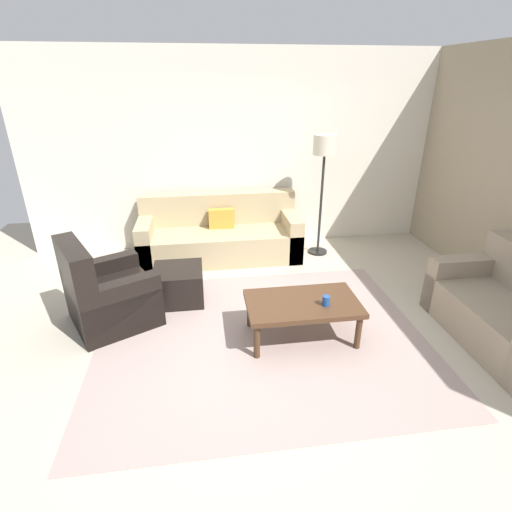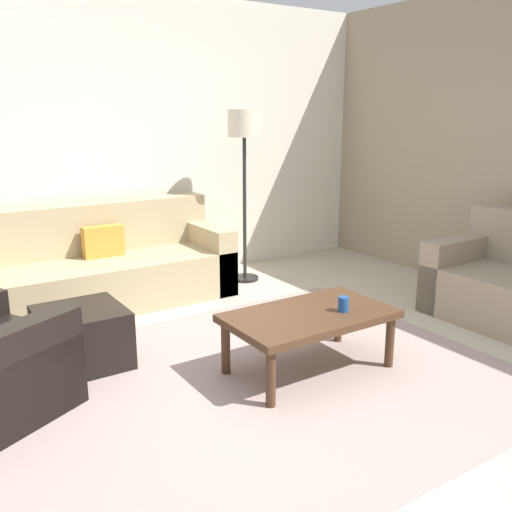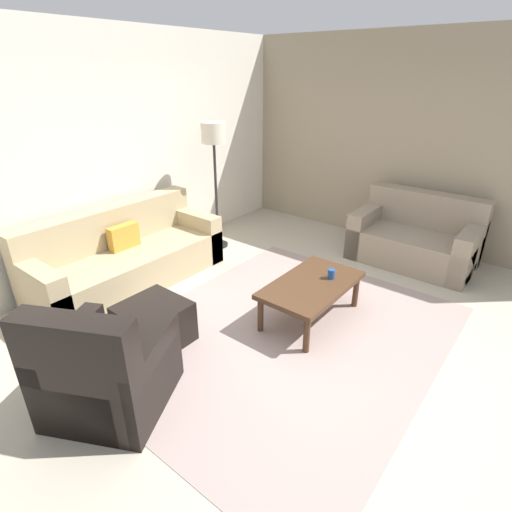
% 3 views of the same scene
% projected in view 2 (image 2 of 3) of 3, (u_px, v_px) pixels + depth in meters
% --- Properties ---
extents(ground_plane, '(8.00, 8.00, 0.00)m').
position_uv_depth(ground_plane, '(256.00, 383.00, 3.60)').
color(ground_plane, '#B2A893').
extents(rear_partition, '(6.00, 0.12, 2.80)m').
position_uv_depth(rear_partition, '(106.00, 143.00, 5.36)').
color(rear_partition, silver).
rests_on(rear_partition, ground_plane).
extents(area_rug, '(3.25, 2.66, 0.01)m').
position_uv_depth(area_rug, '(256.00, 382.00, 3.60)').
color(area_rug, gray).
rests_on(area_rug, ground_plane).
extents(couch_main, '(2.25, 0.87, 0.88)m').
position_uv_depth(couch_main, '(102.00, 270.00, 5.08)').
color(couch_main, tan).
rests_on(couch_main, ground_plane).
extents(ottoman, '(0.56, 0.56, 0.40)m').
position_uv_depth(ottoman, '(82.00, 337.00, 3.81)').
color(ottoman, black).
rests_on(ottoman, ground_plane).
extents(coffee_table, '(1.10, 0.64, 0.41)m').
position_uv_depth(coffee_table, '(309.00, 320.00, 3.69)').
color(coffee_table, '#472D1C').
rests_on(coffee_table, ground_plane).
extents(cup, '(0.07, 0.07, 0.10)m').
position_uv_depth(cup, '(343.00, 304.00, 3.69)').
color(cup, '#1E478C').
rests_on(cup, coffee_table).
extents(lamp_standing, '(0.32, 0.32, 1.71)m').
position_uv_depth(lamp_standing, '(244.00, 141.00, 5.47)').
color(lamp_standing, black).
rests_on(lamp_standing, ground_plane).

